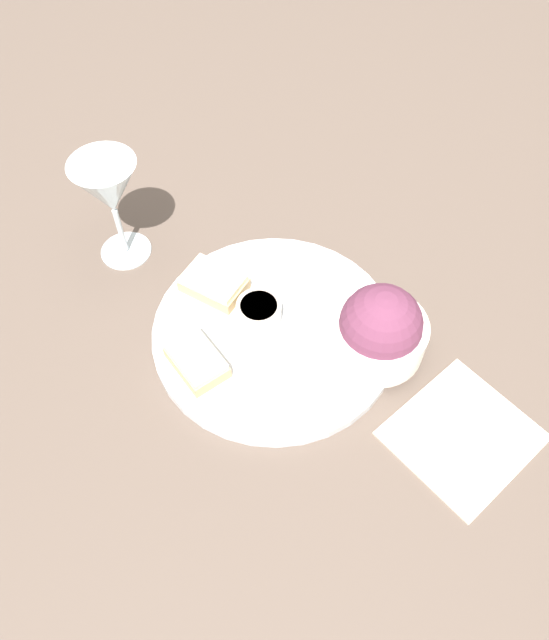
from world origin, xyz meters
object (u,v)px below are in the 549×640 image
at_px(sauce_ramekin, 259,311).
at_px(napkin, 463,435).
at_px(salad_bowl, 380,329).
at_px(wine_glass, 109,191).
at_px(cheese_toast_near, 214,283).
at_px(cheese_toast_far, 197,361).

relative_size(sauce_ramekin, napkin, 0.30).
bearing_deg(salad_bowl, wine_glass, 39.37).
height_order(salad_bowl, wine_glass, wine_glass).
height_order(cheese_toast_near, napkin, cheese_toast_near).
height_order(salad_bowl, sauce_ramekin, salad_bowl).
bearing_deg(salad_bowl, cheese_toast_far, 73.47).
distance_m(sauce_ramekin, cheese_toast_near, 0.08).
distance_m(salad_bowl, sauce_ramekin, 0.15).
relative_size(cheese_toast_near, napkin, 0.52).
relative_size(wine_glass, napkin, 0.85).
xyz_separation_m(cheese_toast_far, napkin, (-0.20, -0.25, -0.02)).
height_order(sauce_ramekin, wine_glass, wine_glass).
bearing_deg(cheese_toast_near, napkin, -148.33).
bearing_deg(cheese_toast_far, salad_bowl, -106.53).
bearing_deg(cheese_toast_near, sauce_ramekin, -152.98).
bearing_deg(salad_bowl, napkin, -164.72).
height_order(sauce_ramekin, cheese_toast_near, sauce_ramekin).
bearing_deg(sauce_ramekin, cheese_toast_near, 27.02).
bearing_deg(sauce_ramekin, cheese_toast_far, 109.83).
height_order(cheese_toast_near, cheese_toast_far, same).
xyz_separation_m(salad_bowl, sauce_ramekin, (0.10, 0.12, -0.02)).
xyz_separation_m(sauce_ramekin, wine_glass, (0.19, 0.12, 0.08)).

